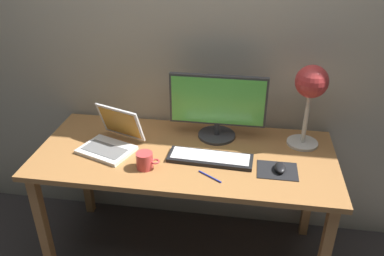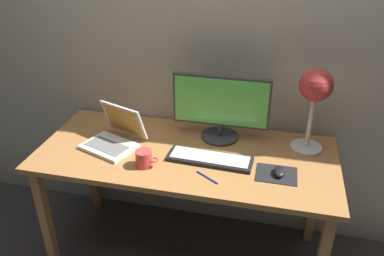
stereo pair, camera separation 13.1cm
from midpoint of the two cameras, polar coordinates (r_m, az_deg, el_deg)
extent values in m
plane|color=#383333|center=(2.58, 0.77, -17.63)|extent=(4.80, 4.80, 0.00)
cube|color=#B2A893|center=(2.25, 3.26, 14.11)|extent=(4.80, 0.06, 2.60)
cube|color=#A8703D|center=(2.11, 0.90, -3.91)|extent=(1.60, 0.70, 0.03)
cube|color=#A8703D|center=(2.37, -19.03, -12.76)|extent=(0.05, 0.05, 0.71)
cube|color=#A8703D|center=(2.76, -13.06, -5.25)|extent=(0.05, 0.05, 0.71)
cube|color=#A8703D|center=(2.56, 18.96, -9.32)|extent=(0.05, 0.05, 0.71)
cylinder|color=#38383A|center=(2.25, 5.74, -1.22)|extent=(0.21, 0.21, 0.01)
cylinder|color=#38383A|center=(2.23, 5.79, -0.28)|extent=(0.03, 0.03, 0.07)
cube|color=#38383A|center=(2.15, 6.03, 3.91)|extent=(0.53, 0.03, 0.29)
cube|color=#59C64C|center=(2.13, 5.96, 3.72)|extent=(0.51, 0.00, 0.27)
cube|color=black|center=(2.03, 4.49, -4.57)|extent=(0.45, 0.16, 0.02)
cube|color=silver|center=(2.03, 4.50, -4.29)|extent=(0.41, 0.13, 0.01)
cube|color=silver|center=(2.17, -10.34, -2.70)|extent=(0.33, 0.29, 0.02)
cube|color=slate|center=(2.15, -10.64, -2.62)|extent=(0.26, 0.19, 0.00)
cube|color=silver|center=(2.20, -8.23, 1.18)|extent=(0.28, 0.16, 0.20)
cube|color=gold|center=(2.20, -8.23, 1.18)|extent=(0.25, 0.15, 0.17)
cylinder|color=beige|center=(2.24, 17.93, -2.72)|extent=(0.17, 0.17, 0.01)
cylinder|color=silver|center=(2.16, 18.59, 1.12)|extent=(0.02, 0.02, 0.32)
sphere|color=#BF3333|center=(2.08, 19.42, 5.91)|extent=(0.17, 0.17, 0.17)
sphere|color=#FFEAB2|center=(2.09, 19.25, 4.73)|extent=(0.06, 0.06, 0.06)
cube|color=black|center=(1.99, 14.10, -6.60)|extent=(0.20, 0.16, 0.00)
ellipsoid|color=black|center=(1.98, 14.53, -6.18)|extent=(0.06, 0.10, 0.03)
cylinder|color=#CC3F3F|center=(1.98, -5.16, -4.50)|extent=(0.08, 0.08, 0.09)
torus|color=#CC3F3F|center=(1.96, -3.65, -4.71)|extent=(0.05, 0.05, 0.01)
cylinder|color=#2633A5|center=(1.91, 4.22, -7.23)|extent=(0.12, 0.08, 0.01)
camera|label=1|loc=(0.07, -88.08, 1.05)|focal=36.55mm
camera|label=2|loc=(0.07, 91.92, -1.05)|focal=36.55mm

